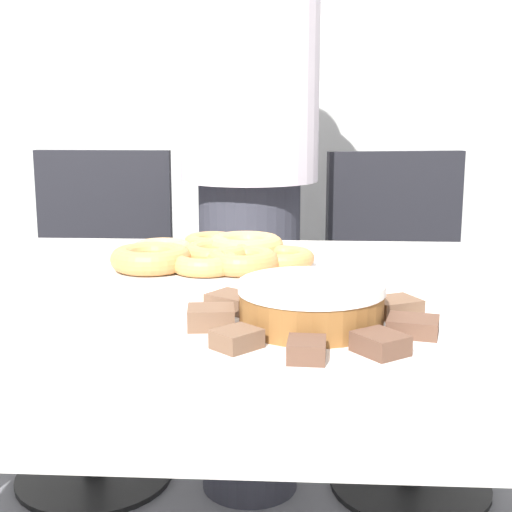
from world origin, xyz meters
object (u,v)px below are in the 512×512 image
at_px(person_standing, 249,161).
at_px(plate_cake, 311,330).
at_px(frosted_cake, 311,304).
at_px(office_chair_left, 94,323).
at_px(plate_donuts, 217,267).
at_px(office_chair_right, 409,328).

bearing_deg(person_standing, plate_cake, -81.95).
relative_size(plate_cake, frosted_cake, 1.84).
distance_m(plate_cake, frosted_cake, 0.03).
height_order(office_chair_left, plate_donuts, office_chair_left).
xyz_separation_m(person_standing, plate_cake, (0.14, -0.99, -0.14)).
relative_size(office_chair_left, office_chair_right, 1.00).
height_order(office_chair_right, plate_donuts, office_chair_right).
relative_size(office_chair_right, plate_donuts, 2.49).
distance_m(person_standing, office_chair_left, 0.64).
bearing_deg(plate_donuts, person_standing, 88.98).
height_order(plate_donuts, frosted_cake, frosted_cake).
xyz_separation_m(office_chair_left, office_chair_right, (0.87, -0.00, 0.00)).
xyz_separation_m(plate_cake, plate_donuts, (-0.15, 0.35, 0.00)).
xyz_separation_m(office_chair_left, plate_donuts, (0.43, -0.72, 0.32)).
height_order(plate_cake, frosted_cake, frosted_cake).
bearing_deg(person_standing, plate_donuts, -91.02).
xyz_separation_m(person_standing, frosted_cake, (0.14, -0.99, -0.10)).
relative_size(plate_cake, plate_donuts, 0.88).
distance_m(office_chair_right, frosted_cake, 1.16).
xyz_separation_m(plate_cake, frosted_cake, (-0.00, -0.00, 0.03)).
height_order(person_standing, office_chair_right, person_standing).
distance_m(office_chair_left, frosted_cake, 1.27).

